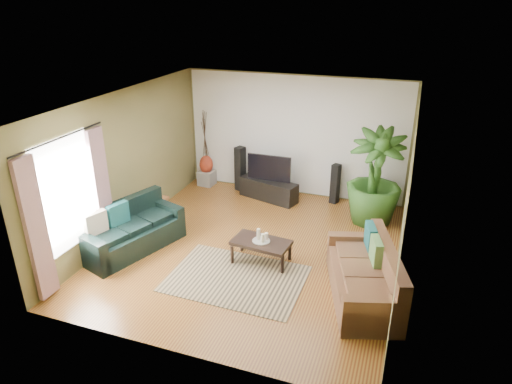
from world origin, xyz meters
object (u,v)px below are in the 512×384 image
at_px(coffee_table, 261,251).
at_px(speaker_left, 240,169).
at_px(television, 269,168).
at_px(sofa_left, 131,228).
at_px(potted_plant, 375,177).
at_px(side_table, 153,210).
at_px(sofa_right, 363,273).
at_px(vase, 206,165).
at_px(speaker_right, 335,184).
at_px(pedestal, 207,178).
at_px(tv_stand, 269,190).

bearing_deg(coffee_table, speaker_left, 123.89).
bearing_deg(coffee_table, television, 111.34).
xyz_separation_m(sofa_left, television, (1.63, 2.92, 0.31)).
distance_m(potted_plant, side_table, 4.44).
relative_size(sofa_left, coffee_table, 1.91).
xyz_separation_m(television, side_table, (-1.84, -1.85, -0.48)).
xyz_separation_m(sofa_right, television, (-2.45, 2.97, 0.31)).
relative_size(sofa_right, side_table, 3.77).
xyz_separation_m(television, potted_plant, (2.28, -0.37, 0.22)).
height_order(sofa_left, vase, sofa_left).
height_order(sofa_right, speaker_left, speaker_left).
distance_m(speaker_left, vase, 0.87).
relative_size(speaker_left, potted_plant, 0.54).
distance_m(sofa_left, side_table, 1.10).
distance_m(speaker_right, pedestal, 3.10).
distance_m(television, vase, 1.70).
xyz_separation_m(sofa_right, tv_stand, (-2.45, 2.95, -0.20)).
height_order(speaker_left, pedestal, speaker_left).
bearing_deg(side_table, vase, 85.21).
xyz_separation_m(speaker_left, vase, (-0.87, 0.00, -0.01)).
bearing_deg(tv_stand, potted_plant, 7.16).
bearing_deg(potted_plant, vase, 170.56).
xyz_separation_m(tv_stand, pedestal, (-1.66, 0.30, -0.05)).
distance_m(coffee_table, television, 2.69).
bearing_deg(television, tv_stand, -90.00).
bearing_deg(tv_stand, television, 105.98).
relative_size(tv_stand, side_table, 2.63).
distance_m(television, pedestal, 1.78).
bearing_deg(speaker_right, side_table, -128.81).
relative_size(sofa_left, television, 1.89).
distance_m(potted_plant, pedestal, 4.08).
bearing_deg(coffee_table, side_table, 170.81).
distance_m(sofa_left, sofa_right, 4.07).
height_order(tv_stand, television, television).
bearing_deg(coffee_table, sofa_left, -164.67).
xyz_separation_m(coffee_table, speaker_right, (0.74, 2.83, 0.25)).
xyz_separation_m(sofa_right, coffee_table, (-1.76, 0.43, -0.23)).
relative_size(coffee_table, vase, 2.16).
xyz_separation_m(television, vase, (-1.66, 0.28, -0.22)).
relative_size(television, speaker_right, 1.10).
xyz_separation_m(coffee_table, pedestal, (-2.35, 2.83, -0.02)).
height_order(sofa_right, speaker_right, speaker_right).
bearing_deg(speaker_left, sofa_right, -26.17).
bearing_deg(speaker_left, sofa_left, -85.64).
xyz_separation_m(coffee_table, speaker_left, (-1.48, 2.83, 0.32)).
bearing_deg(speaker_right, coffee_table, -86.54).
distance_m(speaker_left, speaker_right, 2.22).
distance_m(speaker_right, potted_plant, 1.20).
bearing_deg(television, coffee_table, -74.86).
height_order(pedestal, vase, vase).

